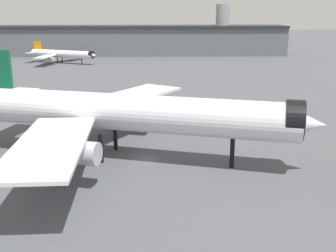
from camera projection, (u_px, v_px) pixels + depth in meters
ground at (147, 159)px, 71.41m from camera, size 900.00×900.00×0.00m
airliner_near_gate at (121, 113)px, 70.31m from camera, size 64.88×58.04×18.62m
airliner_far_taxiway at (62, 54)px, 198.44m from camera, size 36.13×32.44×10.40m
terminal_building at (95, 40)px, 233.63m from camera, size 225.18×46.24×28.69m
service_truck_front at (133, 99)px, 111.74m from camera, size 3.09×5.72×3.00m
traffic_cone_near_nose at (329, 154)px, 73.42m from camera, size 0.45×0.45×0.56m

